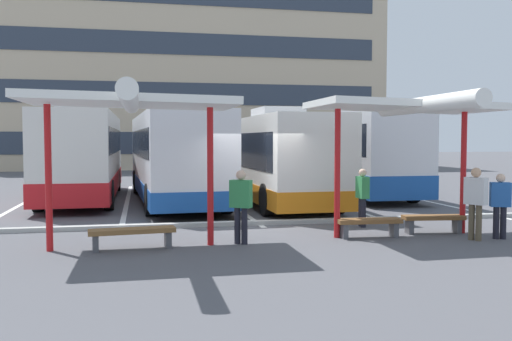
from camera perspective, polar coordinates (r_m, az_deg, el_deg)
ground_plane at (r=15.65m, az=0.12°, el=-5.37°), size 160.00×160.00×0.00m
terminal_building at (r=50.36m, az=-8.08°, el=9.14°), size 33.48×13.95×17.89m
coach_bus_0 at (r=22.51m, az=-17.22°, el=1.43°), size 2.54×10.30×3.65m
coach_bus_1 at (r=20.98m, az=-8.36°, el=1.40°), size 3.23×10.89×3.59m
coach_bus_2 at (r=21.59m, az=1.13°, el=1.28°), size 2.76×12.50×3.46m
coach_bus_3 at (r=23.90m, az=9.63°, el=1.76°), size 2.57×10.05×3.78m
lane_stripe_0 at (r=21.76m, az=-22.87°, el=-3.20°), size 0.16×14.00×0.01m
lane_stripe_1 at (r=21.35m, az=-13.06°, el=-3.15°), size 0.16×14.00×0.01m
lane_stripe_2 at (r=21.58m, az=-3.18°, el=-3.00°), size 0.16×14.00×0.01m
lane_stripe_3 at (r=22.43m, az=6.22°, el=-2.78°), size 0.16×14.00×0.01m
lane_stripe_4 at (r=23.82m, az=14.73°, el=-2.52°), size 0.16×14.00×0.01m
waiting_shelter_0 at (r=11.91m, az=-12.72°, el=6.62°), size 4.38×4.74×3.29m
bench_0 at (r=12.15m, az=-12.55°, el=-6.32°), size 1.84×0.60×0.45m
waiting_shelter_1 at (r=13.71m, az=15.28°, el=6.07°), size 4.30×4.48×3.28m
bench_1 at (r=13.55m, az=11.51°, el=-5.36°), size 1.56×0.51×0.45m
bench_2 at (r=14.55m, az=17.70°, el=-4.86°), size 1.55×0.61×0.45m
platform_kerb at (r=15.25m, az=0.44°, el=-5.37°), size 44.00×0.24×0.12m
waiting_passenger_0 at (r=12.40m, az=-1.56°, el=-3.19°), size 0.52×0.44×1.65m
waiting_passenger_1 at (r=13.79m, az=21.57°, el=-2.67°), size 0.44×0.53×1.69m
waiting_passenger_2 at (r=15.09m, az=10.84°, el=-2.37°), size 0.22×0.45×1.56m
waiting_passenger_3 at (r=14.23m, az=23.72°, el=-2.97°), size 0.49×0.37×1.54m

